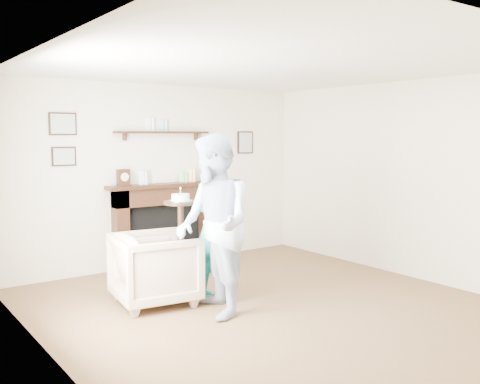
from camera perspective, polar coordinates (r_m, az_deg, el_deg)
name	(u,v)px	position (r m, az deg, el deg)	size (l,w,h in m)	color
ground	(275,310)	(5.72, 3.77, -12.41)	(5.00, 5.00, 0.00)	brown
room_shell	(237,152)	(5.97, -0.37, 4.27)	(4.54, 5.02, 2.52)	beige
armchair	(156,303)	(5.98, -8.95, -11.63)	(0.82, 0.85, 0.77)	tan
man	(214,315)	(5.56, -2.76, -12.94)	(0.89, 0.70, 1.84)	silver
woman	(215,299)	(6.07, -2.68, -11.29)	(0.59, 0.38, 1.61)	#22C1A8
pedestal_table	(181,229)	(6.09, -6.32, -3.93)	(0.38, 0.38, 1.23)	black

